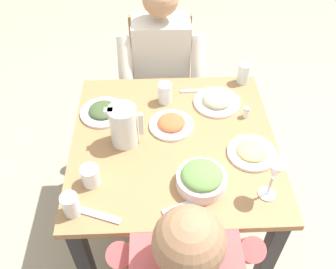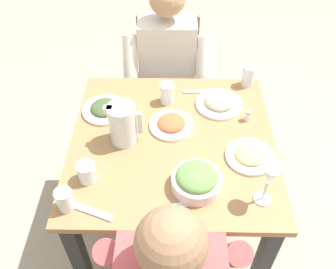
# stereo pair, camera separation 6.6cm
# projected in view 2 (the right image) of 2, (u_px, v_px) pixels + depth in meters

# --- Properties ---
(ground_plane) EXTENTS (8.00, 8.00, 0.00)m
(ground_plane) POSITION_uv_depth(u_px,v_px,m) (172.00, 225.00, 2.14)
(ground_plane) COLOR #9E937F
(dining_table) EXTENTS (0.91, 0.91, 0.72)m
(dining_table) POSITION_uv_depth(u_px,v_px,m) (173.00, 157.00, 1.71)
(dining_table) COLOR #997047
(dining_table) RESTS_ON ground_plane
(chair_far) EXTENTS (0.40, 0.40, 0.86)m
(chair_far) POSITION_uv_depth(u_px,v_px,m) (168.00, 77.00, 2.35)
(chair_far) COLOR #997047
(chair_far) RESTS_ON ground_plane
(diner_far) EXTENTS (0.48, 0.53, 1.16)m
(diner_far) POSITION_uv_depth(u_px,v_px,m) (168.00, 78.00, 2.10)
(diner_far) COLOR silver
(diner_far) RESTS_ON ground_plane
(water_pitcher) EXTENTS (0.16, 0.12, 0.19)m
(water_pitcher) POSITION_uv_depth(u_px,v_px,m) (124.00, 124.00, 1.56)
(water_pitcher) COLOR silver
(water_pitcher) RESTS_ON dining_table
(salad_bowl) EXTENTS (0.20, 0.20, 0.09)m
(salad_bowl) POSITION_uv_depth(u_px,v_px,m) (198.00, 180.00, 1.41)
(salad_bowl) COLOR white
(salad_bowl) RESTS_ON dining_table
(plate_beans) EXTENTS (0.23, 0.23, 0.05)m
(plate_beans) POSITION_uv_depth(u_px,v_px,m) (220.00, 102.00, 1.78)
(plate_beans) COLOR white
(plate_beans) RESTS_ON dining_table
(plate_dolmas) EXTENTS (0.22, 0.22, 0.04)m
(plate_dolmas) POSITION_uv_depth(u_px,v_px,m) (106.00, 109.00, 1.75)
(plate_dolmas) COLOR white
(plate_dolmas) RESTS_ON dining_table
(plate_fries) EXTENTS (0.21, 0.21, 0.04)m
(plate_fries) POSITION_uv_depth(u_px,v_px,m) (251.00, 155.00, 1.54)
(plate_fries) COLOR white
(plate_fries) RESTS_ON dining_table
(plate_rice_curry) EXTENTS (0.21, 0.21, 0.05)m
(plate_rice_curry) POSITION_uv_depth(u_px,v_px,m) (172.00, 124.00, 1.67)
(plate_rice_curry) COLOR white
(plate_rice_curry) RESTS_ON dining_table
(water_glass_center) EXTENTS (0.06, 0.06, 0.09)m
(water_glass_center) POSITION_uv_depth(u_px,v_px,m) (66.00, 200.00, 1.34)
(water_glass_center) COLOR silver
(water_glass_center) RESTS_ON dining_table
(water_glass_far_left) EXTENTS (0.07, 0.07, 0.10)m
(water_glass_far_left) POSITION_uv_depth(u_px,v_px,m) (168.00, 93.00, 1.77)
(water_glass_far_left) COLOR silver
(water_glass_far_left) RESTS_ON dining_table
(water_glass_near_right) EXTENTS (0.07, 0.07, 0.09)m
(water_glass_near_right) POSITION_uv_depth(u_px,v_px,m) (88.00, 172.00, 1.44)
(water_glass_near_right) COLOR silver
(water_glass_near_right) RESTS_ON dining_table
(water_glass_far_right) EXTENTS (0.06, 0.06, 0.11)m
(water_glass_far_right) POSITION_uv_depth(u_px,v_px,m) (249.00, 76.00, 1.87)
(water_glass_far_right) COLOR silver
(water_glass_far_right) RESTS_ON dining_table
(wine_glass) EXTENTS (0.08, 0.08, 0.20)m
(wine_glass) POSITION_uv_depth(u_px,v_px,m) (271.00, 177.00, 1.30)
(wine_glass) COLOR silver
(wine_glass) RESTS_ON dining_table
(salt_shaker) EXTENTS (0.03, 0.03, 0.05)m
(salt_shaker) POSITION_uv_depth(u_px,v_px,m) (249.00, 115.00, 1.70)
(salt_shaker) COLOR white
(salt_shaker) RESTS_ON dining_table
(fork_near) EXTENTS (0.17, 0.08, 0.01)m
(fork_near) POSITION_uv_depth(u_px,v_px,m) (178.00, 207.00, 1.37)
(fork_near) COLOR silver
(fork_near) RESTS_ON dining_table
(knife_near) EXTENTS (0.19, 0.02, 0.01)m
(knife_near) POSITION_uv_depth(u_px,v_px,m) (202.00, 92.00, 1.86)
(knife_near) COLOR silver
(knife_near) RESTS_ON dining_table
(fork_far) EXTENTS (0.17, 0.08, 0.01)m
(fork_far) POSITION_uv_depth(u_px,v_px,m) (94.00, 212.00, 1.36)
(fork_far) COLOR silver
(fork_far) RESTS_ON dining_table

